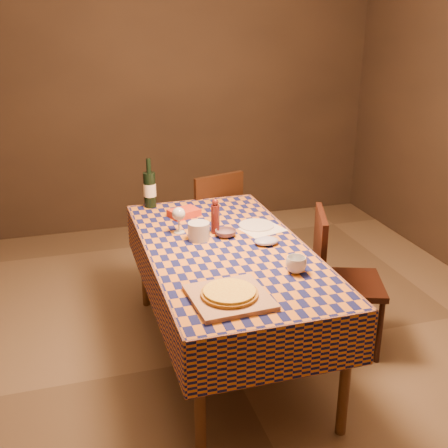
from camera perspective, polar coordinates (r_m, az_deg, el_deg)
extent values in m
plane|color=brown|center=(3.71, 0.23, -13.34)|extent=(5.00, 5.00, 0.00)
cube|color=#34271D|center=(5.55, -7.44, 13.17)|extent=(4.50, 0.10, 2.70)
cylinder|color=brown|center=(2.77, -2.45, -17.52)|extent=(0.06, 0.06, 0.75)
cylinder|color=brown|center=(3.00, 12.24, -14.57)|extent=(0.06, 0.06, 0.75)
cylinder|color=brown|center=(4.17, -8.11, -3.57)|extent=(0.06, 0.06, 0.75)
cylinder|color=brown|center=(4.33, 1.87, -2.41)|extent=(0.06, 0.06, 0.75)
cube|color=brown|center=(3.35, 0.24, -2.85)|extent=(0.90, 1.80, 0.03)
cube|color=brown|center=(3.34, 0.25, -2.54)|extent=(0.92, 1.82, 0.02)
cube|color=brown|center=(2.65, 6.12, -12.94)|extent=(0.94, 0.01, 0.30)
cube|color=brown|center=(4.21, -3.36, 0.51)|extent=(0.94, 0.01, 0.30)
cube|color=brown|center=(3.31, -7.52, -5.66)|extent=(0.01, 1.84, 0.30)
cube|color=brown|center=(3.55, 7.46, -3.72)|extent=(0.01, 1.84, 0.30)
cube|color=#A4724D|center=(2.76, 0.56, -7.46)|extent=(0.40, 0.40, 0.02)
cylinder|color=#A3691B|center=(2.75, 0.56, -7.10)|extent=(0.37, 0.37, 0.02)
cylinder|color=gold|center=(2.74, 0.56, -6.84)|extent=(0.34, 0.34, 0.01)
cylinder|color=#4E1612|center=(3.52, -0.89, 0.49)|extent=(0.06, 0.06, 0.19)
sphere|color=#4E1612|center=(3.48, -0.90, 2.23)|extent=(0.04, 0.04, 0.04)
imported|color=#644854|center=(3.49, 0.16, -0.94)|extent=(0.17, 0.17, 0.04)
cylinder|color=silver|center=(3.57, -4.57, -0.83)|extent=(0.09, 0.09, 0.01)
cylinder|color=silver|center=(3.55, -4.59, -0.20)|extent=(0.01, 0.01, 0.08)
sphere|color=silver|center=(3.52, -4.63, 1.04)|extent=(0.08, 0.08, 0.08)
ellipsoid|color=#3A060C|center=(3.52, -4.63, 0.89)|extent=(0.05, 0.05, 0.03)
cylinder|color=black|center=(4.01, -7.56, 3.46)|extent=(0.09, 0.09, 0.25)
cylinder|color=black|center=(3.96, -7.68, 5.91)|extent=(0.03, 0.03, 0.10)
cylinder|color=beige|center=(4.01, -7.56, 3.46)|extent=(0.09, 0.09, 0.09)
cylinder|color=silver|center=(3.43, -2.58, -0.74)|extent=(0.15, 0.15, 0.11)
cube|color=red|center=(3.84, -4.09, 1.14)|extent=(0.23, 0.20, 0.05)
cylinder|color=silver|center=(3.66, 3.32, -0.14)|extent=(0.25, 0.25, 0.01)
imported|color=silver|center=(3.04, 7.33, -4.12)|extent=(0.14, 0.14, 0.09)
cube|color=silver|center=(3.61, 3.97, -0.58)|extent=(0.30, 0.26, 0.00)
ellipsoid|color=#A3A8D0|center=(3.38, 4.35, -1.73)|extent=(0.18, 0.16, 0.04)
cube|color=black|center=(4.54, -1.84, -0.23)|extent=(0.52, 0.52, 0.04)
cube|color=black|center=(4.29, -0.51, 2.06)|extent=(0.41, 0.15, 0.46)
cylinder|color=black|center=(4.86, -1.08, -1.74)|extent=(0.04, 0.04, 0.43)
cylinder|color=black|center=(4.69, -4.83, -2.66)|extent=(0.04, 0.04, 0.43)
cylinder|color=black|center=(4.58, 1.29, -3.22)|extent=(0.04, 0.04, 0.43)
cylinder|color=black|center=(4.41, -2.61, -4.26)|extent=(0.04, 0.04, 0.43)
cube|color=black|center=(3.69, 12.57, -6.01)|extent=(0.54, 0.54, 0.04)
cube|color=black|center=(3.56, 9.70, -2.40)|extent=(0.18, 0.41, 0.46)
cylinder|color=black|center=(3.68, 15.51, -10.54)|extent=(0.04, 0.04, 0.43)
cylinder|color=black|center=(3.99, 14.49, -7.85)|extent=(0.04, 0.04, 0.43)
cylinder|color=black|center=(3.62, 9.84, -10.60)|extent=(0.04, 0.04, 0.43)
cylinder|color=black|center=(3.93, 9.30, -7.85)|extent=(0.04, 0.04, 0.43)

